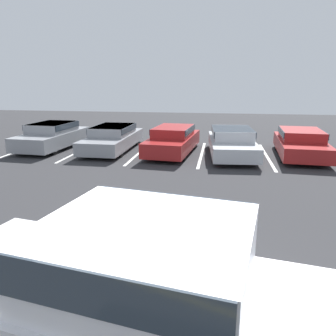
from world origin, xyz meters
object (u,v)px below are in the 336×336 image
object	(u,v)px
parked_sedan_d	(232,141)
pickup_truck	(172,314)
parked_sedan_e	(301,142)
parked_sedan_b	(113,137)
parked_sedan_c	(173,139)
parked_sedan_a	(52,135)

from	to	relation	value
parked_sedan_d	pickup_truck	bearing A→B (deg)	-9.02
parked_sedan_e	parked_sedan_b	bearing A→B (deg)	-87.21
pickup_truck	parked_sedan_d	size ratio (longest dim) A/B	1.27
pickup_truck	parked_sedan_b	xyz separation A→B (m)	(-4.56, 11.92, -0.31)
parked_sedan_c	parked_sedan_d	world-z (taller)	same
parked_sedan_d	parked_sedan_e	world-z (taller)	parked_sedan_d
pickup_truck	parked_sedan_a	size ratio (longest dim) A/B	1.34
parked_sedan_a	parked_sedan_e	distance (m)	11.43
parked_sedan_b	parked_sedan_e	world-z (taller)	parked_sedan_e
pickup_truck	parked_sedan_d	distance (m)	11.53
pickup_truck	parked_sedan_a	xyz separation A→B (m)	(-7.56, 11.82, -0.27)
parked_sedan_a	parked_sedan_d	size ratio (longest dim) A/B	0.95
parked_sedan_a	parked_sedan_b	xyz separation A→B (m)	(3.00, 0.10, -0.04)
parked_sedan_e	pickup_truck	bearing A→B (deg)	-14.55
parked_sedan_d	parked_sedan_c	bearing A→B (deg)	-97.34
pickup_truck	parked_sedan_b	bearing A→B (deg)	120.56
parked_sedan_d	parked_sedan_e	size ratio (longest dim) A/B	1.04
parked_sedan_c	parked_sedan_e	bearing A→B (deg)	97.19
pickup_truck	parked_sedan_c	bearing A→B (deg)	107.67
parked_sedan_d	parked_sedan_e	bearing A→B (deg)	91.71
parked_sedan_d	parked_sedan_b	bearing A→B (deg)	-98.77
parked_sedan_e	parked_sedan_c	bearing A→B (deg)	-84.61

